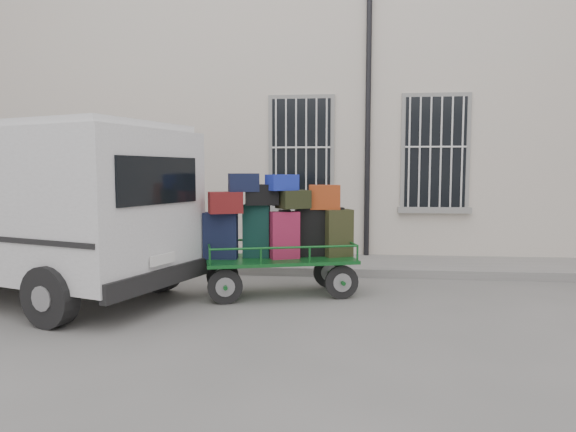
{
  "coord_description": "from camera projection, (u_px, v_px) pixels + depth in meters",
  "views": [
    {
      "loc": [
        0.39,
        -7.64,
        1.88
      ],
      "look_at": [
        -0.48,
        1.0,
        1.11
      ],
      "focal_mm": 32.0,
      "sensor_mm": 36.0,
      "label": 1
    }
  ],
  "objects": [
    {
      "name": "ground",
      "position": [
        313.0,
        295.0,
        7.78
      ],
      "size": [
        80.0,
        80.0,
        0.0
      ],
      "primitive_type": "plane",
      "color": "#60605C",
      "rests_on": "ground"
    },
    {
      "name": "building",
      "position": [
        325.0,
        127.0,
        12.96
      ],
      "size": [
        24.0,
        5.15,
        6.0
      ],
      "color": "beige",
      "rests_on": "ground"
    },
    {
      "name": "sidewalk",
      "position": [
        319.0,
        264.0,
        9.95
      ],
      "size": [
        24.0,
        1.7,
        0.15
      ],
      "primitive_type": "cube",
      "color": "slate",
      "rests_on": "ground"
    },
    {
      "name": "luggage_cart",
      "position": [
        279.0,
        231.0,
        7.71
      ],
      "size": [
        2.64,
        1.56,
        1.84
      ],
      "rotation": [
        0.0,
        0.0,
        0.27
      ],
      "color": "black",
      "rests_on": "ground"
    },
    {
      "name": "van",
      "position": [
        27.0,
        200.0,
        7.64
      ],
      "size": [
        5.38,
        3.58,
        2.52
      ],
      "rotation": [
        0.0,
        0.0,
        -0.33
      ],
      "color": "silver",
      "rests_on": "ground"
    }
  ]
}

